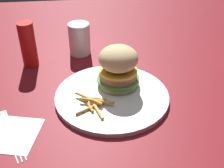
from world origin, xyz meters
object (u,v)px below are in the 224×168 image
object	(u,v)px
plate	(112,96)
fork	(12,134)
drink_glass	(80,41)
ketchup_bottle	(28,45)
fries_pile	(93,103)
napkin	(12,134)
sandwich	(118,67)

from	to	relation	value
plate	fork	xyz separation A→B (m)	(-0.22, -0.10, -0.00)
drink_glass	ketchup_bottle	xyz separation A→B (m)	(-0.14, -0.06, 0.02)
plate	drink_glass	bearing A→B (deg)	106.13
fries_pile	ketchup_bottle	world-z (taller)	ketchup_bottle
napkin	fork	world-z (taller)	fork
sandwich	plate	bearing A→B (deg)	-117.11
drink_glass	napkin	bearing A→B (deg)	-113.90
napkin	fork	xyz separation A→B (m)	(0.00, -0.00, 0.00)
plate	ketchup_bottle	world-z (taller)	ketchup_bottle
napkin	ketchup_bottle	bearing A→B (deg)	88.13
plate	ketchup_bottle	xyz separation A→B (m)	(-0.22, 0.19, 0.06)
sandwich	fork	bearing A→B (deg)	-149.79
fries_pile	fork	size ratio (longest dim) A/B	0.59
drink_glass	ketchup_bottle	size ratio (longest dim) A/B	0.75
fries_pile	plate	bearing A→B (deg)	37.79
sandwich	napkin	world-z (taller)	sandwich
fork	drink_glass	size ratio (longest dim) A/B	1.71
fork	napkin	bearing A→B (deg)	112.52
plate	napkin	xyz separation A→B (m)	(-0.23, -0.10, -0.01)
fork	ketchup_bottle	bearing A→B (deg)	88.26
fries_pile	ketchup_bottle	bearing A→B (deg)	126.20
fries_pile	drink_glass	xyz separation A→B (m)	(-0.02, 0.28, 0.02)
plate	drink_glass	size ratio (longest dim) A/B	2.87
napkin	ketchup_bottle	size ratio (longest dim) A/B	0.85
napkin	fork	size ratio (longest dim) A/B	0.66
fries_pile	drink_glass	world-z (taller)	drink_glass
sandwich	fork	world-z (taller)	sandwich
fork	plate	bearing A→B (deg)	24.62
fries_pile	fork	xyz separation A→B (m)	(-0.18, -0.07, -0.01)
plate	sandwich	bearing A→B (deg)	62.89
plate	fork	distance (m)	0.25
plate	napkin	bearing A→B (deg)	-155.75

